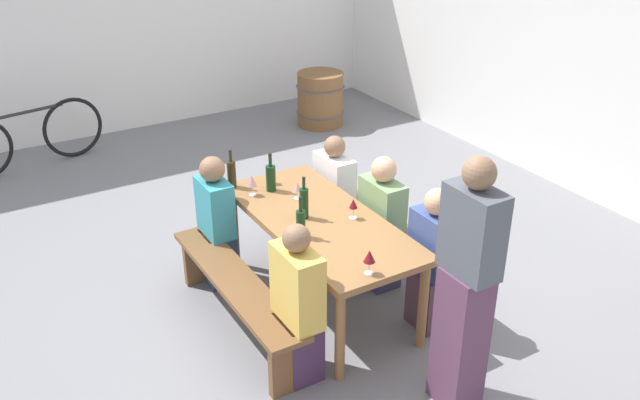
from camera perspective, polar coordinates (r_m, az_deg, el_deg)
ground_plane at (r=5.45m, az=0.00°, el=-8.48°), size 24.00×24.00×0.00m
back_wall at (r=7.02m, az=25.08°, el=11.56°), size 14.00×0.20×3.20m
side_wall at (r=8.92m, az=-16.12°, el=15.77°), size 0.20×7.18×3.20m
tasting_table at (r=5.10m, az=0.00°, el=-2.35°), size 1.82×0.81×0.75m
bench_near at (r=5.00m, az=-7.00°, el=-7.53°), size 1.72×0.30×0.45m
bench_far at (r=5.60m, az=6.20°, el=-3.39°), size 1.72×0.30×0.45m
wine_bottle_0 at (r=5.53m, az=-7.40°, el=2.22°), size 0.07×0.07×0.32m
wine_bottle_1 at (r=5.01m, az=-1.35°, el=-0.21°), size 0.07×0.07×0.33m
wine_bottle_2 at (r=4.76m, az=-1.62°, el=-1.92°), size 0.07×0.07×0.31m
wine_bottle_3 at (r=5.44m, az=-4.13°, el=1.91°), size 0.08×0.08×0.32m
wine_glass_0 at (r=5.56m, az=-4.05°, el=2.33°), size 0.07×0.07×0.15m
wine_glass_1 at (r=4.35m, az=4.15°, el=-4.76°), size 0.08×0.08×0.17m
wine_glass_2 at (r=5.37m, az=-5.72°, el=1.59°), size 0.08×0.08×0.18m
wine_glass_3 at (r=5.01m, az=2.80°, el=-0.38°), size 0.06×0.06×0.16m
wine_glass_4 at (r=5.30m, az=-1.91°, el=1.09°), size 0.06×0.06×0.15m
seated_guest_near_0 at (r=5.50m, az=-8.65°, el=-2.01°), size 0.35×0.24×1.11m
seated_guest_near_1 at (r=4.46m, az=-1.87°, el=-9.01°), size 0.39×0.24×1.15m
seated_guest_far_0 at (r=5.95m, az=1.19°, el=0.27°), size 0.40×0.24×1.06m
seated_guest_far_1 at (r=5.42m, az=5.13°, el=-2.21°), size 0.39×0.24×1.13m
seated_guest_far_2 at (r=4.99m, az=9.38°, el=-5.22°), size 0.36×0.24×1.12m
standing_host at (r=4.18m, az=12.07°, el=-7.56°), size 0.37×0.24×1.71m
wine_barrel at (r=8.92m, az=0.03°, el=8.44°), size 0.62×0.62×0.69m
parked_bicycle_0 at (r=8.25m, az=-23.32°, el=4.84°), size 0.38×1.72×0.90m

